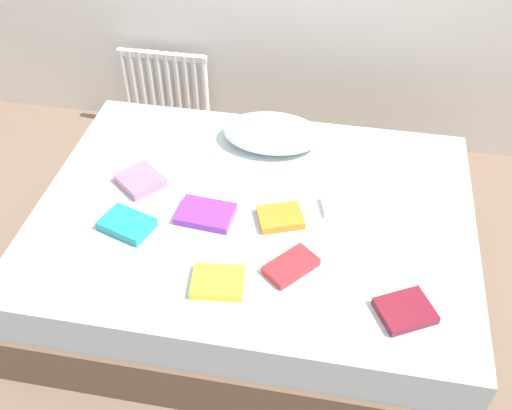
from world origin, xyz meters
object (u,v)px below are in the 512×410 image
Objects in this scene: bed at (254,247)px; textbook_orange at (280,217)px; radiator at (165,86)px; pillow at (272,133)px; textbook_pink at (140,180)px; textbook_maroon at (405,311)px; textbook_yellow at (218,282)px; textbook_red at (291,266)px; textbook_purple at (206,214)px; textbook_white at (344,205)px; textbook_teal at (127,224)px.

textbook_orange is (0.13, -0.05, 0.27)m from bed.
radiator is 1.08m from pillow.
radiator is at bearing 141.42° from textbook_pink.
textbook_orange is at bearing 113.92° from textbook_maroon.
textbook_maroon reaches higher than bed.
textbook_yellow is at bearing -93.61° from pillow.
textbook_maroon is at bearing -67.21° from textbook_red.
textbook_red is (0.77, -0.40, -0.00)m from textbook_pink.
bed is 0.60m from pillow.
radiator is 2.32× the size of textbook_purple.
textbook_white is at bearing 87.60° from textbook_maroon.
bed is 0.86m from textbook_maroon.
pillow is at bearing 76.79° from textbook_pink.
bed is 9.71× the size of textbook_yellow.
radiator reaches higher than textbook_pink.
bed is 3.53× the size of radiator.
textbook_yellow is at bearing 156.78° from textbook_red.
pillow is at bearing 54.71° from textbook_red.
textbook_red is at bearing 12.01° from textbook_pink.
textbook_orange is at bearing 57.75° from textbook_red.
radiator is 1.82m from textbook_yellow.
radiator is 1.43m from textbook_purple.
textbook_purple is at bearing 128.05° from textbook_maroon.
textbook_white reaches higher than bed.
textbook_maroon reaches higher than textbook_white.
textbook_pink is 0.87m from textbook_red.
textbook_maroon is (0.27, -0.55, 0.00)m from textbook_white.
textbook_yellow is at bearing -7.56° from textbook_pink.
textbook_red is at bearing -24.64° from textbook_purple.
pillow is 0.97m from textbook_yellow.
textbook_red and textbook_maroon have the same top height.
textbook_white is 0.71m from textbook_yellow.
textbook_yellow is at bearing -64.17° from textbook_purple.
textbook_teal is at bearing -43.34° from textbook_pink.
textbook_red is 0.99× the size of textbook_teal.
pillow is 2.53× the size of textbook_white.
textbook_orange is 0.68m from textbook_maroon.
bed is at bearing 116.64° from textbook_maroon.
textbook_pink is 0.78× the size of textbook_purple.
radiator is (-0.80, 1.20, 0.08)m from bed.
textbook_red is 0.88× the size of textbook_purple.
textbook_red is at bearing -131.26° from textbook_white.
textbook_maroon is (1.23, -0.54, -0.00)m from textbook_pink.
textbook_purple is 0.34m from textbook_teal.
textbook_pink is 1.34m from textbook_maroon.
bed is 0.53m from textbook_yellow.
pillow is 2.33× the size of textbook_red.
textbook_teal reaches higher than textbook_maroon.
textbook_white is 0.30m from textbook_orange.
textbook_orange is (-0.27, -0.13, 0.00)m from textbook_white.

